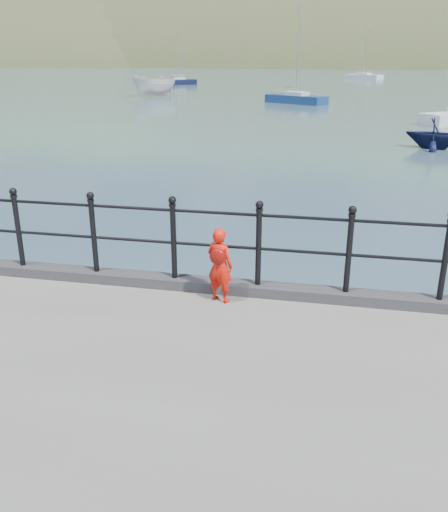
% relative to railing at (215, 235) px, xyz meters
% --- Properties ---
extents(ground, '(600.00, 600.00, 0.00)m').
position_rel_railing_xyz_m(ground, '(-0.00, 0.15, -1.82)').
color(ground, '#2D4251').
rests_on(ground, ground).
extents(kerb, '(60.00, 0.30, 0.15)m').
position_rel_railing_xyz_m(kerb, '(-0.00, -0.00, -0.75)').
color(kerb, '#28282B').
rests_on(kerb, quay).
extents(railing, '(18.11, 0.11, 1.20)m').
position_rel_railing_xyz_m(railing, '(0.00, 0.00, 0.00)').
color(railing, black).
rests_on(railing, kerb).
extents(far_shore, '(830.00, 200.00, 156.00)m').
position_rel_railing_xyz_m(far_shore, '(38.34, 239.56, -24.39)').
color(far_shore, '#333A21').
rests_on(far_shore, ground).
extents(child, '(0.44, 0.37, 1.04)m').
position_rel_railing_xyz_m(child, '(0.13, -0.32, -0.30)').
color(child, red).
rests_on(child, quay).
extents(launch_white, '(4.62, 5.62, 2.08)m').
position_rel_railing_xyz_m(launch_white, '(-17.18, 48.51, -0.78)').
color(launch_white, silver).
rests_on(launch_white, ground).
extents(launch_navy, '(3.22, 2.99, 1.39)m').
position_rel_railing_xyz_m(launch_navy, '(5.94, 19.81, -1.13)').
color(launch_navy, '#0E1233').
rests_on(launch_navy, ground).
extents(sailboat_deep, '(6.59, 5.78, 9.94)m').
position_rel_railing_xyz_m(sailboat_deep, '(5.14, 93.74, -1.48)').
color(sailboat_deep, silver).
rests_on(sailboat_deep, ground).
extents(sailboat_left, '(4.81, 3.95, 7.03)m').
position_rel_railing_xyz_m(sailboat_left, '(-20.61, 69.07, -1.48)').
color(sailboat_left, black).
rests_on(sailboat_left, ground).
extents(sailboat_port, '(5.71, 4.45, 8.18)m').
position_rel_railing_xyz_m(sailboat_port, '(-2.27, 42.59, -1.48)').
color(sailboat_port, navy).
rests_on(sailboat_port, ground).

